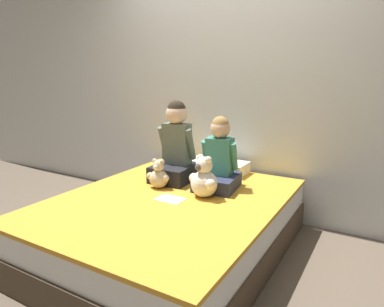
% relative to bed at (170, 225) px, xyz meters
% --- Properties ---
extents(ground_plane, '(14.00, 14.00, 0.00)m').
position_rel_bed_xyz_m(ground_plane, '(0.00, 0.00, -0.22)').
color(ground_plane, brown).
extents(wall_behind_bed, '(8.00, 0.06, 2.50)m').
position_rel_bed_xyz_m(wall_behind_bed, '(0.00, 1.06, 1.03)').
color(wall_behind_bed, silver).
rests_on(wall_behind_bed, ground_plane).
extents(bed, '(1.59, 1.98, 0.44)m').
position_rel_bed_xyz_m(bed, '(0.00, 0.00, 0.00)').
color(bed, '#473828').
rests_on(bed, ground_plane).
extents(child_on_left, '(0.35, 0.39, 0.70)m').
position_rel_bed_xyz_m(child_on_left, '(-0.21, 0.42, 0.51)').
color(child_on_left, black).
rests_on(child_on_left, bed).
extents(child_on_right, '(0.36, 0.41, 0.59)m').
position_rel_bed_xyz_m(child_on_right, '(0.21, 0.42, 0.45)').
color(child_on_right, '#282D47').
rests_on(child_on_right, bed).
extents(teddy_bear_held_by_left_child, '(0.21, 0.16, 0.25)m').
position_rel_bed_xyz_m(teddy_bear_held_by_left_child, '(-0.21, 0.15, 0.33)').
color(teddy_bear_held_by_left_child, '#D1B78E').
rests_on(teddy_bear_held_by_left_child, bed).
extents(teddy_bear_held_by_right_child, '(0.26, 0.21, 0.33)m').
position_rel_bed_xyz_m(teddy_bear_held_by_right_child, '(0.21, 0.16, 0.36)').
color(teddy_bear_held_by_right_child, silver).
rests_on(teddy_bear_held_by_right_child, bed).
extents(pillow_at_headboard, '(0.56, 0.26, 0.11)m').
position_rel_bed_xyz_m(pillow_at_headboard, '(0.00, 0.83, 0.28)').
color(pillow_at_headboard, white).
rests_on(pillow_at_headboard, bed).
extents(sign_card, '(0.21, 0.15, 0.00)m').
position_rel_bed_xyz_m(sign_card, '(0.02, -0.02, 0.22)').
color(sign_card, white).
rests_on(sign_card, bed).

